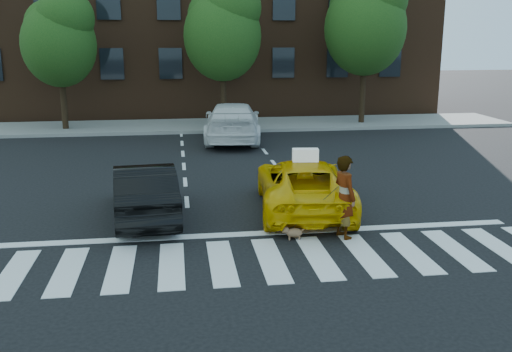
{
  "coord_description": "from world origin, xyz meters",
  "views": [
    {
      "loc": [
        -1.82,
        -10.71,
        4.46
      ],
      "look_at": [
        0.08,
        2.69,
        1.1
      ],
      "focal_mm": 40.0,
      "sensor_mm": 36.0,
      "label": 1
    }
  ],
  "objects_px": {
    "dog": "(293,232)",
    "tree_left": "(59,35)",
    "tree_right": "(367,18)",
    "woman": "(345,197)",
    "white_suv": "(233,122)",
    "taxi": "(303,185)",
    "tree_mid": "(223,26)",
    "black_sedan": "(145,191)"
  },
  "relations": [
    {
      "from": "taxi",
      "to": "black_sedan",
      "type": "xyz_separation_m",
      "value": [
        -4.05,
        -0.1,
        0.02
      ]
    },
    {
      "from": "tree_left",
      "to": "dog",
      "type": "relative_size",
      "value": 12.45
    },
    {
      "from": "tree_mid",
      "to": "white_suv",
      "type": "relative_size",
      "value": 1.25
    },
    {
      "from": "tree_left",
      "to": "black_sedan",
      "type": "height_order",
      "value": "tree_left"
    },
    {
      "from": "tree_right",
      "to": "dog",
      "type": "xyz_separation_m",
      "value": [
        -6.85,
        -15.89,
        -5.09
      ]
    },
    {
      "from": "tree_mid",
      "to": "taxi",
      "type": "relative_size",
      "value": 1.47
    },
    {
      "from": "taxi",
      "to": "dog",
      "type": "bearing_deg",
      "value": 77.98
    },
    {
      "from": "taxi",
      "to": "white_suv",
      "type": "relative_size",
      "value": 0.85
    },
    {
      "from": "tree_mid",
      "to": "dog",
      "type": "xyz_separation_m",
      "value": [
        0.15,
        -15.89,
        -4.68
      ]
    },
    {
      "from": "tree_right",
      "to": "dog",
      "type": "height_order",
      "value": "tree_right"
    },
    {
      "from": "tree_right",
      "to": "woman",
      "type": "xyz_separation_m",
      "value": [
        -5.69,
        -15.9,
        -4.32
      ]
    },
    {
      "from": "tree_right",
      "to": "white_suv",
      "type": "relative_size",
      "value": 1.36
    },
    {
      "from": "woman",
      "to": "tree_right",
      "type": "bearing_deg",
      "value": -36.92
    },
    {
      "from": "white_suv",
      "to": "black_sedan",
      "type": "bearing_deg",
      "value": 79.03
    },
    {
      "from": "black_sedan",
      "to": "tree_left",
      "type": "bearing_deg",
      "value": -77.97
    },
    {
      "from": "tree_right",
      "to": "white_suv",
      "type": "xyz_separation_m",
      "value": [
        -6.94,
        -3.46,
        -4.44
      ]
    },
    {
      "from": "taxi",
      "to": "white_suv",
      "type": "distance_m",
      "value": 10.27
    },
    {
      "from": "tree_right",
      "to": "tree_left",
      "type": "bearing_deg",
      "value": 180.0
    },
    {
      "from": "white_suv",
      "to": "dog",
      "type": "distance_m",
      "value": 12.45
    },
    {
      "from": "tree_left",
      "to": "white_suv",
      "type": "xyz_separation_m",
      "value": [
        7.56,
        -3.46,
        -3.62
      ]
    },
    {
      "from": "dog",
      "to": "black_sedan",
      "type": "bearing_deg",
      "value": 154.29
    },
    {
      "from": "tree_right",
      "to": "taxi",
      "type": "distance_m",
      "value": 15.7
    },
    {
      "from": "tree_left",
      "to": "taxi",
      "type": "bearing_deg",
      "value": -58.58
    },
    {
      "from": "tree_mid",
      "to": "taxi",
      "type": "xyz_separation_m",
      "value": [
        0.87,
        -13.7,
        -4.18
      ]
    },
    {
      "from": "dog",
      "to": "tree_right",
      "type": "bearing_deg",
      "value": 73.13
    },
    {
      "from": "taxi",
      "to": "tree_mid",
      "type": "bearing_deg",
      "value": -80.23
    },
    {
      "from": "white_suv",
      "to": "woman",
      "type": "bearing_deg",
      "value": 102.2
    },
    {
      "from": "woman",
      "to": "dog",
      "type": "distance_m",
      "value": 1.4
    },
    {
      "from": "tree_left",
      "to": "tree_mid",
      "type": "relative_size",
      "value": 0.92
    },
    {
      "from": "black_sedan",
      "to": "white_suv",
      "type": "height_order",
      "value": "white_suv"
    },
    {
      "from": "woman",
      "to": "dog",
      "type": "relative_size",
      "value": 3.63
    },
    {
      "from": "white_suv",
      "to": "woman",
      "type": "height_order",
      "value": "woman"
    },
    {
      "from": "tree_mid",
      "to": "tree_right",
      "type": "xyz_separation_m",
      "value": [
        7.0,
        -0.0,
        0.41
      ]
    },
    {
      "from": "woman",
      "to": "taxi",
      "type": "bearing_deg",
      "value": -5.72
    },
    {
      "from": "tree_right",
      "to": "woman",
      "type": "height_order",
      "value": "tree_right"
    },
    {
      "from": "tree_mid",
      "to": "tree_right",
      "type": "distance_m",
      "value": 7.01
    },
    {
      "from": "dog",
      "to": "tree_left",
      "type": "bearing_deg",
      "value": 122.15
    },
    {
      "from": "tree_left",
      "to": "tree_mid",
      "type": "distance_m",
      "value": 7.51
    },
    {
      "from": "dog",
      "to": "tree_mid",
      "type": "bearing_deg",
      "value": 96.99
    },
    {
      "from": "tree_left",
      "to": "taxi",
      "type": "xyz_separation_m",
      "value": [
        8.37,
        -13.7,
        -3.77
      ]
    },
    {
      "from": "tree_right",
      "to": "black_sedan",
      "type": "xyz_separation_m",
      "value": [
        -10.18,
        -13.8,
        -4.57
      ]
    },
    {
      "from": "tree_left",
      "to": "woman",
      "type": "relative_size",
      "value": 3.43
    }
  ]
}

